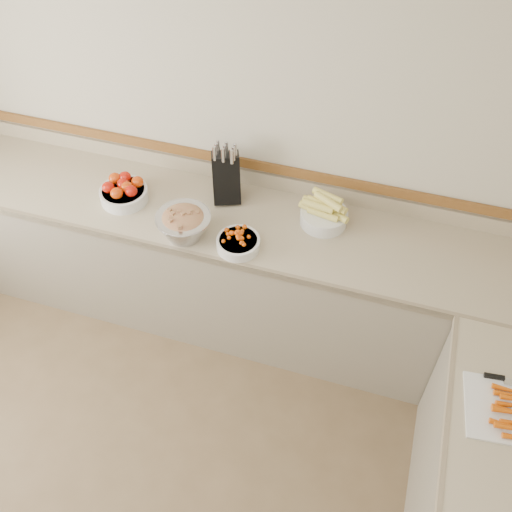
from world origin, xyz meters
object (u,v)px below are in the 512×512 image
(tomato_bowl, at_px, (124,191))
(rhubarb_bowl, at_px, (184,224))
(corn_bowl, at_px, (324,213))
(cherry_tomato_bowl, at_px, (238,242))
(knife_block, at_px, (226,177))

(tomato_bowl, distance_m, rhubarb_bowl, 0.48)
(corn_bowl, bearing_deg, rhubarb_bowl, -155.02)
(cherry_tomato_bowl, relative_size, rhubarb_bowl, 0.78)
(tomato_bowl, xyz_separation_m, rhubarb_bowl, (0.44, -0.17, 0.03))
(tomato_bowl, distance_m, corn_bowl, 1.15)
(cherry_tomato_bowl, distance_m, rhubarb_bowl, 0.31)
(knife_block, bearing_deg, cherry_tomato_bowl, -62.24)
(tomato_bowl, bearing_deg, cherry_tomato_bowl, -12.83)
(knife_block, height_order, tomato_bowl, knife_block)
(knife_block, bearing_deg, rhubarb_bowl, -107.39)
(knife_block, height_order, rhubarb_bowl, knife_block)
(cherry_tomato_bowl, bearing_deg, knife_block, 117.76)
(cherry_tomato_bowl, bearing_deg, tomato_bowl, 167.17)
(tomato_bowl, xyz_separation_m, corn_bowl, (1.14, 0.15, 0.01))
(knife_block, relative_size, corn_bowl, 1.29)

